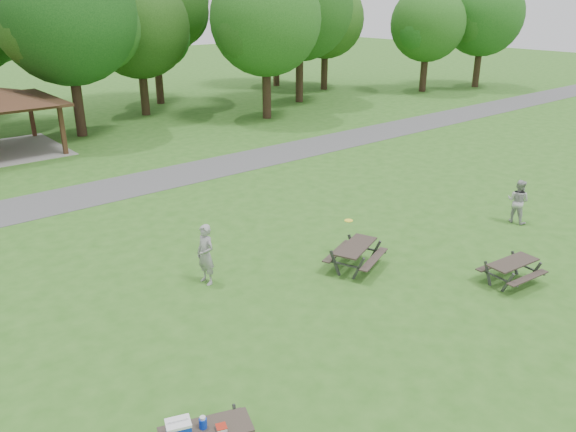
# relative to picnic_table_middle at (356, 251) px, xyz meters

# --- Properties ---
(ground) EXTENTS (160.00, 160.00, 0.00)m
(ground) POSITION_rel_picnic_table_middle_xyz_m (-1.88, -1.76, -0.59)
(ground) COLOR #2D611B
(ground) RESTS_ON ground
(asphalt_path) EXTENTS (120.00, 3.20, 0.02)m
(asphalt_path) POSITION_rel_picnic_table_middle_xyz_m (-1.88, 12.24, -0.58)
(asphalt_path) COLOR #49494C
(asphalt_path) RESTS_ON ground
(tree_row_e) EXTENTS (8.40, 8.00, 11.02)m
(tree_row_e) POSITION_rel_picnic_table_middle_xyz_m (0.21, 23.27, 6.19)
(tree_row_e) COLOR black
(tree_row_e) RESTS_ON ground
(tree_row_f) EXTENTS (7.35, 7.00, 9.55)m
(tree_row_f) POSITION_rel_picnic_table_middle_xyz_m (6.20, 26.77, 5.25)
(tree_row_f) COLOR black
(tree_row_f) RESTS_ON ground
(tree_row_g) EXTENTS (7.77, 7.40, 10.25)m
(tree_row_g) POSITION_rel_picnic_table_middle_xyz_m (12.21, 20.27, 5.74)
(tree_row_g) COLOR black
(tree_row_g) RESTS_ON ground
(tree_row_h) EXTENTS (8.61, 8.20, 11.37)m
(tree_row_h) POSITION_rel_picnic_table_middle_xyz_m (18.22, 23.77, 6.44)
(tree_row_h) COLOR black
(tree_row_h) RESTS_ON ground
(tree_row_i) EXTENTS (7.14, 6.80, 9.52)m
(tree_row_i) POSITION_rel_picnic_table_middle_xyz_m (24.20, 27.27, 5.32)
(tree_row_i) COLOR black
(tree_row_i) RESTS_ON ground
(tree_row_j) EXTENTS (6.72, 6.40, 8.96)m
(tree_row_j) POSITION_rel_picnic_table_middle_xyz_m (30.19, 20.77, 4.97)
(tree_row_j) COLOR black
(tree_row_j) RESTS_ON ground
(tree_deep_c) EXTENTS (8.82, 8.40, 11.90)m
(tree_deep_c) POSITION_rel_picnic_table_middle_xyz_m (9.22, 30.27, 6.86)
(tree_deep_c) COLOR #311D15
(tree_deep_c) RESTS_ON ground
(tree_deep_d) EXTENTS (8.40, 8.00, 11.27)m
(tree_deep_d) POSITION_rel_picnic_table_middle_xyz_m (22.21, 31.77, 6.44)
(tree_deep_d) COLOR #2F1E15
(tree_deep_d) RESTS_ON ground
(tree_flank_right) EXTENTS (7.56, 7.20, 9.97)m
(tree_flank_right) POSITION_rel_picnic_table_middle_xyz_m (36.20, 19.27, 5.57)
(tree_flank_right) COLOR black
(tree_flank_right) RESTS_ON ground
(picnic_table_middle) EXTENTS (2.25, 2.05, 0.80)m
(picnic_table_middle) POSITION_rel_picnic_table_middle_xyz_m (0.00, 0.00, 0.00)
(picnic_table_middle) COLOR #2D2521
(picnic_table_middle) RESTS_ON ground
(picnic_table_far) EXTENTS (1.79, 1.50, 0.72)m
(picnic_table_far) POSITION_rel_picnic_table_middle_xyz_m (2.86, -3.64, -0.06)
(picnic_table_far) COLOR #2D2520
(picnic_table_far) RESTS_ON ground
(frisbee_in_flight) EXTENTS (0.31, 0.31, 0.02)m
(frisbee_in_flight) POSITION_rel_picnic_table_middle_xyz_m (0.49, 0.83, 0.64)
(frisbee_in_flight) COLOR yellow
(frisbee_in_flight) RESTS_ON ground
(frisbee_thrower) EXTENTS (0.51, 0.72, 1.85)m
(frisbee_thrower) POSITION_rel_picnic_table_middle_xyz_m (-4.11, 2.14, 0.34)
(frisbee_thrower) COLOR gray
(frisbee_thrower) RESTS_ON ground
(frisbee_catcher) EXTENTS (0.72, 0.88, 1.67)m
(frisbee_catcher) POSITION_rel_picnic_table_middle_xyz_m (7.46, -1.17, 0.25)
(frisbee_catcher) COLOR #A8A8AA
(frisbee_catcher) RESTS_ON ground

